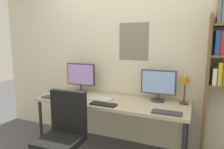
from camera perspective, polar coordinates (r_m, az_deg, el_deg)
The scene contains 12 objects.
wall_back at distance 3.06m, azimuth 2.74°, elevation 4.91°, with size 4.47×0.11×2.60m.
desk at distance 2.79m, azimuth -0.41°, elevation -8.34°, with size 2.07×0.68×0.74m.
office_chair at distance 2.42m, azimuth -13.71°, elevation -18.82°, with size 0.52×0.52×0.99m.
monitor_left at distance 3.17m, azimuth -8.84°, elevation -0.51°, with size 0.48×0.18×0.46m.
monitor_right at distance 2.75m, azimuth 12.96°, elevation -2.74°, with size 0.46×0.18×0.42m.
desk_lamp at distance 2.68m, azimuth 19.93°, elevation -2.49°, with size 0.11×0.15×0.41m.
keyboard_left at distance 2.98m, azimuth -16.27°, elevation -6.31°, with size 0.33×0.13×0.02m, color #38383D.
keyboard_center at distance 2.57m, azimuth -2.48°, elevation -8.42°, with size 0.34×0.13×0.02m, color black.
keyboard_right at distance 2.36m, azimuth 15.26°, elevation -10.39°, with size 0.33×0.13×0.02m, color #38383D.
computer_mouse at distance 2.78m, azimuth -11.31°, elevation -7.13°, with size 0.06×0.10×0.03m, color #38383D.
laptop_closed at distance 2.81m, azimuth -3.54°, elevation -6.88°, with size 0.32×0.22×0.02m, color silver.
coffee_mug at distance 2.90m, azimuth -11.83°, elevation -5.88°, with size 0.11×0.08×0.09m.
Camera 1 is at (1.06, -1.84, 1.52)m, focal length 32.28 mm.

